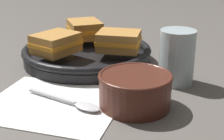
{
  "coord_description": "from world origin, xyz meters",
  "views": [
    {
      "loc": [
        0.21,
        -0.61,
        0.29
      ],
      "look_at": [
        0.02,
        0.05,
        0.03
      ],
      "focal_mm": 55.0,
      "sensor_mm": 36.0,
      "label": 1
    }
  ],
  "objects_px": {
    "drinking_glass": "(177,57)",
    "sandwich_far_left": "(85,29)",
    "sandwich_near_right": "(119,41)",
    "spoon": "(77,104)",
    "sandwich_near_left": "(56,43)",
    "soup_bowl": "(135,88)",
    "skillet": "(87,54)"
  },
  "relations": [
    {
      "from": "soup_bowl",
      "to": "sandwich_near_left",
      "type": "height_order",
      "value": "sandwich_near_left"
    },
    {
      "from": "sandwich_near_left",
      "to": "sandwich_far_left",
      "type": "bearing_deg",
      "value": 83.45
    },
    {
      "from": "soup_bowl",
      "to": "skillet",
      "type": "height_order",
      "value": "soup_bowl"
    },
    {
      "from": "sandwich_near_right",
      "to": "sandwich_far_left",
      "type": "relative_size",
      "value": 0.82
    },
    {
      "from": "drinking_glass",
      "to": "sandwich_far_left",
      "type": "bearing_deg",
      "value": 149.74
    },
    {
      "from": "sandwich_near_left",
      "to": "sandwich_far_left",
      "type": "distance_m",
      "value": 0.15
    },
    {
      "from": "soup_bowl",
      "to": "skillet",
      "type": "relative_size",
      "value": 0.42
    },
    {
      "from": "skillet",
      "to": "drinking_glass",
      "type": "xyz_separation_m",
      "value": [
        0.23,
        -0.08,
        0.04
      ]
    },
    {
      "from": "sandwich_near_left",
      "to": "sandwich_far_left",
      "type": "height_order",
      "value": "same"
    },
    {
      "from": "soup_bowl",
      "to": "drinking_glass",
      "type": "bearing_deg",
      "value": 66.4
    },
    {
      "from": "skillet",
      "to": "sandwich_near_left",
      "type": "relative_size",
      "value": 2.61
    },
    {
      "from": "sandwich_near_left",
      "to": "sandwich_near_right",
      "type": "distance_m",
      "value": 0.15
    },
    {
      "from": "sandwich_near_left",
      "to": "sandwich_near_right",
      "type": "xyz_separation_m",
      "value": [
        0.14,
        0.06,
        0.0
      ]
    },
    {
      "from": "skillet",
      "to": "sandwich_far_left",
      "type": "height_order",
      "value": "sandwich_far_left"
    },
    {
      "from": "soup_bowl",
      "to": "spoon",
      "type": "height_order",
      "value": "soup_bowl"
    },
    {
      "from": "skillet",
      "to": "spoon",
      "type": "bearing_deg",
      "value": -74.27
    },
    {
      "from": "soup_bowl",
      "to": "sandwich_far_left",
      "type": "relative_size",
      "value": 1.05
    },
    {
      "from": "sandwich_near_left",
      "to": "spoon",
      "type": "bearing_deg",
      "value": -55.86
    },
    {
      "from": "sandwich_near_left",
      "to": "sandwich_near_right",
      "type": "height_order",
      "value": "same"
    },
    {
      "from": "soup_bowl",
      "to": "spoon",
      "type": "distance_m",
      "value": 0.11
    },
    {
      "from": "soup_bowl",
      "to": "sandwich_far_left",
      "type": "distance_m",
      "value": 0.36
    },
    {
      "from": "sandwich_far_left",
      "to": "drinking_glass",
      "type": "xyz_separation_m",
      "value": [
        0.27,
        -0.16,
        -0.01
      ]
    },
    {
      "from": "sandwich_near_right",
      "to": "drinking_glass",
      "type": "xyz_separation_m",
      "value": [
        0.15,
        -0.07,
        -0.01
      ]
    },
    {
      "from": "sandwich_far_left",
      "to": "drinking_glass",
      "type": "distance_m",
      "value": 0.31
    },
    {
      "from": "soup_bowl",
      "to": "skillet",
      "type": "xyz_separation_m",
      "value": [
        -0.17,
        0.21,
        -0.02
      ]
    },
    {
      "from": "sandwich_near_left",
      "to": "sandwich_far_left",
      "type": "xyz_separation_m",
      "value": [
        0.02,
        0.15,
        0.0
      ]
    },
    {
      "from": "skillet",
      "to": "sandwich_near_right",
      "type": "height_order",
      "value": "sandwich_near_right"
    },
    {
      "from": "spoon",
      "to": "sandwich_near_left",
      "type": "bearing_deg",
      "value": 140.76
    },
    {
      "from": "spoon",
      "to": "sandwich_near_left",
      "type": "height_order",
      "value": "sandwich_near_left"
    },
    {
      "from": "drinking_glass",
      "to": "sandwich_near_right",
      "type": "bearing_deg",
      "value": 155.66
    },
    {
      "from": "spoon",
      "to": "sandwich_near_left",
      "type": "distance_m",
      "value": 0.23
    },
    {
      "from": "sandwich_near_right",
      "to": "sandwich_near_left",
      "type": "bearing_deg",
      "value": -156.55
    }
  ]
}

